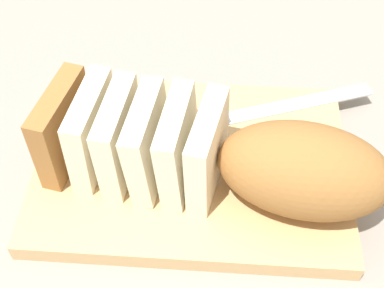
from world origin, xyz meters
TOP-DOWN VIEW (x-y plane):
  - ground_plane at (0.00, 0.00)m, footprint 3.00×3.00m
  - cutting_board at (0.00, 0.00)m, footprint 0.40×0.29m
  - bread_loaf at (-0.05, 0.04)m, footprint 0.41×0.16m
  - bread_knife at (-0.03, -0.07)m, footprint 0.28×0.13m
  - crumb_near_knife at (0.03, 0.01)m, footprint 0.01×0.01m
  - crumb_near_loaf at (-0.01, 0.01)m, footprint 0.00×0.00m
  - crumb_stray_left at (0.01, 0.03)m, footprint 0.01×0.01m
  - crumb_stray_right at (-0.05, -0.04)m, footprint 0.01×0.01m

SIDE VIEW (x-z plane):
  - ground_plane at x=0.00m, z-range 0.00..0.00m
  - cutting_board at x=0.00m, z-range 0.00..0.02m
  - crumb_near_loaf at x=-0.01m, z-range 0.02..0.03m
  - crumb_near_knife at x=0.03m, z-range 0.02..0.03m
  - crumb_stray_right at x=-0.05m, z-range 0.02..0.03m
  - crumb_stray_left at x=0.01m, z-range 0.02..0.03m
  - bread_knife at x=-0.03m, z-range 0.02..0.05m
  - bread_loaf at x=-0.05m, z-range 0.02..0.14m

